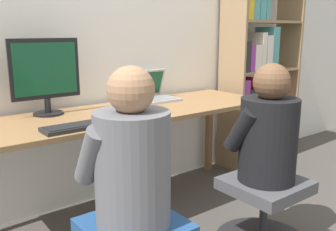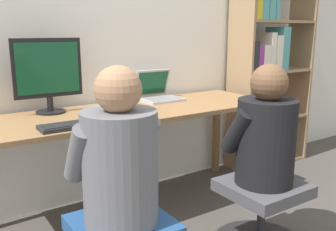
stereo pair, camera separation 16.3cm
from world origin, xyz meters
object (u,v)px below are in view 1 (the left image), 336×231
keyboard (82,126)px  person_at_laptop (268,131)px  bookshelf (254,73)px  desktop_monitor (46,75)px  laptop (155,94)px  person_at_monitor (132,158)px  office_chair_right (264,213)px

keyboard → person_at_laptop: (0.86, -0.60, -0.05)m
bookshelf → desktop_monitor: bearing=178.9°
laptop → person_at_laptop: person_at_laptop is taller
person_at_monitor → person_at_laptop: (0.89, -0.05, -0.01)m
desktop_monitor → keyboard: 0.51m
person_at_monitor → bookshelf: bookshelf is taller
keyboard → person_at_monitor: bearing=-92.3°
person_at_monitor → office_chair_right: bearing=-3.4°
laptop → office_chair_right: size_ratio=0.53×
desktop_monitor → bookshelf: bookshelf is taller
office_chair_right → person_at_laptop: (0.00, 0.00, 0.51)m
bookshelf → laptop: bearing=178.3°
desktop_monitor → office_chair_right: desktop_monitor is taller
desktop_monitor → bookshelf: 1.97m
office_chair_right → person_at_laptop: size_ratio=0.83×
desktop_monitor → laptop: size_ratio=1.60×
person_at_laptop → person_at_monitor: bearing=176.9°
desktop_monitor → person_at_laptop: bearing=-49.5°
laptop → bookshelf: size_ratio=0.17×
bookshelf → office_chair_right: bearing=-136.5°
keyboard → desktop_monitor: bearing=93.8°
keyboard → office_chair_right: bearing=-35.0°
keyboard → laptop: bearing=28.6°
person_at_laptop → bookshelf: (1.07, 1.01, 0.17)m
keyboard → office_chair_right: size_ratio=0.78×
laptop → office_chair_right: bearing=-87.0°
office_chair_right → person_at_monitor: (-0.89, 0.05, 0.52)m
desktop_monitor → person_at_laptop: (0.89, -1.05, -0.29)m
office_chair_right → person_at_monitor: bearing=176.6°
bookshelf → person_at_laptop: bearing=-136.7°
laptop → person_at_monitor: size_ratio=0.42×
laptop → bookshelf: (1.12, -0.03, 0.09)m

